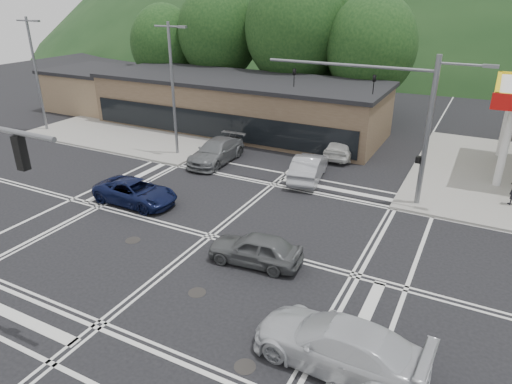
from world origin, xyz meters
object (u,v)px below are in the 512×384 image
at_px(car_grey_center, 255,249).
at_px(car_queue_a, 309,167).
at_px(car_blue_west, 136,192).
at_px(car_queue_b, 343,145).
at_px(car_northbound, 216,151).
at_px(car_silver_east, 338,344).

bearing_deg(car_grey_center, car_queue_a, -177.28).
relative_size(car_blue_west, car_grey_center, 1.18).
distance_m(car_blue_west, car_grey_center, 8.97).
bearing_deg(car_queue_b, car_northbound, 33.24).
xyz_separation_m(car_blue_west, car_queue_a, (7.15, 7.68, 0.12)).
distance_m(car_silver_east, car_northbound, 19.29).
distance_m(car_grey_center, car_northbound, 12.98).
xyz_separation_m(car_silver_east, car_northbound, (-13.20, 14.06, -0.03)).
bearing_deg(car_silver_east, car_queue_b, -159.72).
height_order(car_blue_west, car_silver_east, car_silver_east).
xyz_separation_m(car_grey_center, car_queue_a, (-1.50, 10.04, 0.09)).
bearing_deg(car_silver_east, car_grey_center, -125.65).
height_order(car_blue_west, car_grey_center, car_grey_center).
relative_size(car_blue_west, car_queue_a, 1.01).
bearing_deg(car_silver_east, car_blue_west, -111.78).
height_order(car_blue_west, car_queue_b, car_queue_b).
height_order(car_grey_center, car_queue_b, car_queue_b).
bearing_deg(car_queue_a, car_queue_b, -106.17).
height_order(car_blue_west, car_queue_a, car_queue_a).
bearing_deg(car_northbound, car_blue_west, -94.47).
bearing_deg(car_silver_east, car_queue_a, -151.97).
xyz_separation_m(car_blue_west, car_northbound, (0.43, 7.68, 0.10)).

